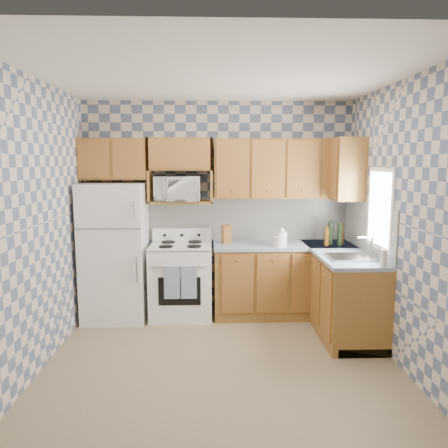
{
  "coord_description": "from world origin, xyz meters",
  "views": [
    {
      "loc": [
        -0.11,
        -4.06,
        1.93
      ],
      "look_at": [
        0.05,
        0.75,
        1.25
      ],
      "focal_mm": 35.0,
      "sensor_mm": 36.0,
      "label": 1
    }
  ],
  "objects_px": {
    "electric_kettle": "(282,239)",
    "refrigerator": "(115,252)",
    "microwave": "(178,189)",
    "stove_body": "(181,281)"
  },
  "relations": [
    {
      "from": "stove_body",
      "to": "microwave",
      "type": "distance_m",
      "value": 1.17
    },
    {
      "from": "microwave",
      "to": "electric_kettle",
      "type": "height_order",
      "value": "microwave"
    },
    {
      "from": "refrigerator",
      "to": "electric_kettle",
      "type": "relative_size",
      "value": 10.14
    },
    {
      "from": "refrigerator",
      "to": "microwave",
      "type": "height_order",
      "value": "microwave"
    },
    {
      "from": "electric_kettle",
      "to": "stove_body",
      "type": "bearing_deg",
      "value": 176.28
    },
    {
      "from": "refrigerator",
      "to": "stove_body",
      "type": "xyz_separation_m",
      "value": [
        0.8,
        0.03,
        -0.39
      ]
    },
    {
      "from": "stove_body",
      "to": "electric_kettle",
      "type": "height_order",
      "value": "electric_kettle"
    },
    {
      "from": "stove_body",
      "to": "microwave",
      "type": "xyz_separation_m",
      "value": [
        -0.03,
        0.14,
        1.16
      ]
    },
    {
      "from": "microwave",
      "to": "electric_kettle",
      "type": "relative_size",
      "value": 3.4
    },
    {
      "from": "electric_kettle",
      "to": "refrigerator",
      "type": "bearing_deg",
      "value": 178.44
    }
  ]
}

